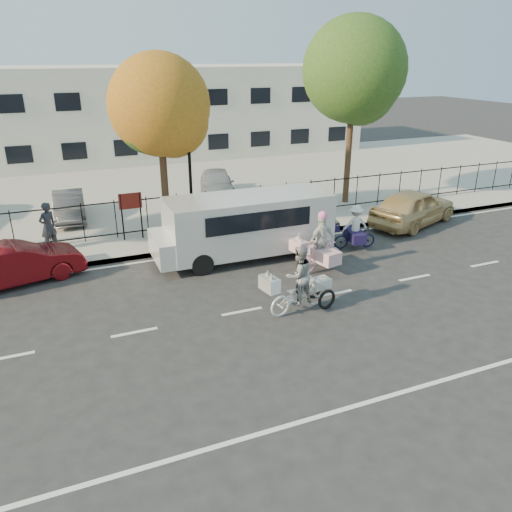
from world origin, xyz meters
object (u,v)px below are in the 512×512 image
lot_car_c (69,206)px  unicorn_bike (320,249)px  gold_sedan (413,207)px  red_sedan (17,264)px  zebra_trike (298,286)px  white_van (246,224)px  lamppost (189,157)px  bull_bike (354,231)px  pedestrian (48,226)px  lot_car_d (217,183)px

lot_car_c → unicorn_bike: bearing=-47.6°
gold_sedan → red_sedan: bearing=69.3°
zebra_trike → red_sedan: size_ratio=0.58×
gold_sedan → unicorn_bike: bearing=94.2°
gold_sedan → white_van: bearing=74.4°
lamppost → bull_bike: size_ratio=2.37×
zebra_trike → lot_car_c: (-5.42, 10.86, -0.01)m
gold_sedan → pedestrian: bearing=60.1°
lamppost → white_van: (1.11, -3.00, -1.89)m
bull_bike → lot_car_c: size_ratio=0.51×
bull_bike → pedestrian: bearing=82.7°
lamppost → white_van: lamppost is taller
pedestrian → lot_car_c: (0.87, 3.52, -0.30)m
bull_bike → pedestrian: 11.09m
gold_sedan → lot_car_c: bearing=45.8°
bull_bike → lamppost: bearing=66.4°
white_van → gold_sedan: bearing=5.7°
lamppost → red_sedan: lamppost is taller
white_van → pedestrian: bearing=155.6°
unicorn_bike → gold_sedan: (6.03, 2.79, 0.01)m
lamppost → bull_bike: (5.13, -3.72, -2.45)m
pedestrian → lot_car_c: pedestrian is taller
lamppost → zebra_trike: size_ratio=1.90×
white_van → lot_car_c: size_ratio=1.76×
zebra_trike → bull_bike: bearing=-59.6°
gold_sedan → lot_car_c: size_ratio=1.28×
zebra_trike → pedestrian: size_ratio=1.29×
pedestrian → white_van: bearing=121.1°
lot_car_d → lamppost: bearing=-104.8°
bull_bike → lot_car_c: bull_bike is taller
unicorn_bike → pedestrian: (-8.23, 5.09, 0.27)m
bull_bike → white_van: 4.13m
unicorn_bike → white_van: 2.81m
pedestrian → red_sedan: bearing=32.6°
lamppost → zebra_trike: 7.77m
lamppost → white_van: bearing=-69.7°
lamppost → lot_car_c: lamppost is taller
lot_car_c → lot_car_d: bearing=10.8°
unicorn_bike → red_sedan: unicorn_bike is taller
bull_bike → lot_car_c: 12.00m
zebra_trike → lamppost: bearing=-3.0°
lamppost → pedestrian: (-5.31, 0.00, -2.08)m
zebra_trike → gold_sedan: size_ratio=0.50×
red_sedan → lot_car_c: 6.12m
bull_bike → pedestrian: pedestrian is taller
zebra_trike → white_van: white_van is taller
unicorn_bike → white_van: bearing=28.0°
unicorn_bike → white_van: (-1.81, 2.09, 0.46)m
gold_sedan → lot_car_c: 14.60m
unicorn_bike → red_sedan: (-9.24, 2.79, -0.12)m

